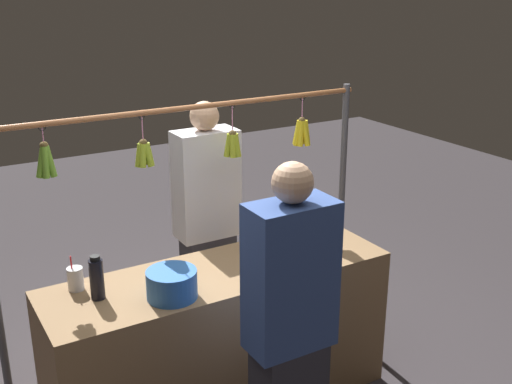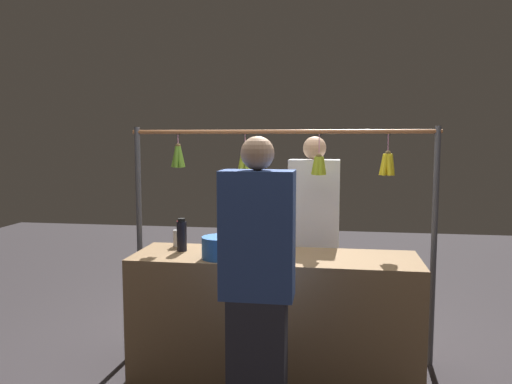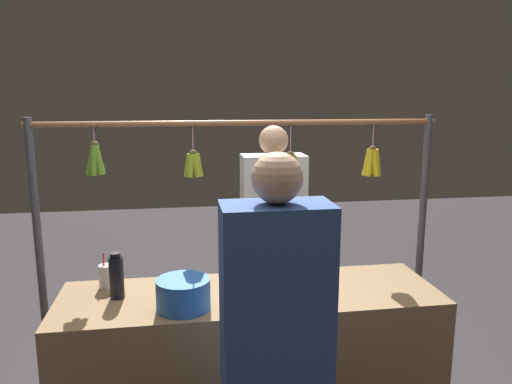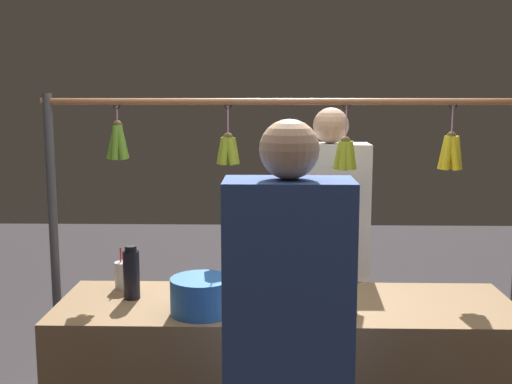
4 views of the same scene
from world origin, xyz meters
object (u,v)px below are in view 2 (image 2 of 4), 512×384
Objects in this scene: blue_bucket at (221,248)px; vendor_person at (313,243)px; customer_person at (257,291)px; water_bottle at (182,235)px; drink_cup at (179,238)px.

blue_bucket is 1.01m from vendor_person.
vendor_person reaches higher than customer_person.
vendor_person is at bearing -126.84° from blue_bucket.
water_bottle is 0.14× the size of customer_person.
water_bottle is 0.14× the size of vendor_person.
customer_person is (-0.34, 0.59, -0.11)m from blue_bucket.
vendor_person is 1.00× the size of customer_person.
customer_person is (-0.68, 0.78, -0.15)m from water_bottle.
customer_person is at bearing 120.16° from blue_bucket.
vendor_person is at bearing -100.47° from customer_person.
water_bottle is 0.18m from drink_cup.
water_bottle is 0.39m from blue_bucket.
blue_bucket is 0.53m from drink_cup.
blue_bucket is at bearing 140.25° from drink_cup.
water_bottle is 0.91× the size of blue_bucket.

